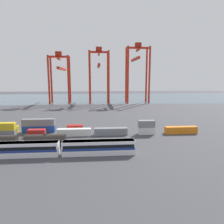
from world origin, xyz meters
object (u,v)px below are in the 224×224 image
Objects in this scene: passenger_train at (60,148)px; shipping_container_6 at (146,131)px; shipping_container_14 at (75,128)px; gantry_crane_central at (99,70)px; gantry_crane_west at (60,72)px; gantry_crane_east at (137,67)px; shipping_container_11 at (2,130)px.

shipping_container_6 is (28.31, 19.21, -0.84)m from passenger_train.
gantry_crane_central is (11.44, 96.89, 26.01)m from shipping_container_14.
gantry_crane_west is at bearing 178.58° from gantry_crane_central.
gantry_crane_east is (64.31, -1.66, 4.68)m from gantry_crane_west.
passenger_train is at bearing -96.04° from gantry_crane_central.
shipping_container_14 is (-26.83, 6.01, 0.00)m from shipping_container_6.
gantry_crane_west is (-20.72, 97.68, 23.89)m from shipping_container_14.
shipping_container_11 is 122.87m from gantry_crane_east.
gantry_crane_east is (45.08, 121.24, 27.72)m from passenger_train.
shipping_container_11 is 0.29× the size of gantry_crane_west.
passenger_train is 0.82× the size of gantry_crane_east.
shipping_container_11 is (-54.37, 6.01, 0.00)m from shipping_container_6.
shipping_container_6 is 116.55m from gantry_crane_west.
gantry_crane_central is at bearing 98.51° from shipping_container_6.
passenger_train is at bearing -44.06° from shipping_container_11.
shipping_container_6 is at bearing -99.33° from gantry_crane_east.
gantry_crane_east reaches higher than shipping_container_11.
passenger_train is 3.34× the size of shipping_container_11.
shipping_container_6 and shipping_container_11 have the same top height.
passenger_train is 125.34m from gantry_crane_central.
shipping_container_6 is at bearing 34.15° from passenger_train.
gantry_crane_central reaches higher than gantry_crane_west.
gantry_crane_east is at bearing 69.60° from passenger_train.
passenger_train is 36.27m from shipping_container_11.
gantry_crane_west is (6.83, 97.68, 23.89)m from shipping_container_11.
shipping_container_6 is 107.24m from gantry_crane_central.
passenger_train reaches higher than shipping_container_6.
gantry_crane_east reaches higher than passenger_train.
gantry_crane_east reaches higher than shipping_container_6.
shipping_container_6 is at bearing -65.37° from gantry_crane_west.
shipping_container_11 is (-26.06, 25.22, -0.84)m from passenger_train.
gantry_crane_central is (32.16, -0.79, 2.12)m from gantry_crane_west.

